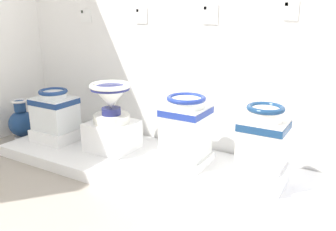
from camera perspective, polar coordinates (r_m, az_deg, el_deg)
name	(u,v)px	position (r m, az deg, el deg)	size (l,w,h in m)	color
display_platform	(178,172)	(2.81, 1.68, -9.16)	(3.27, 0.90, 0.09)	white
plinth_block_slender_white	(57,134)	(3.49, -17.65, -2.91)	(0.39, 0.35, 0.11)	white
antique_toilet_slender_white	(55,109)	(3.42, -18.00, 0.99)	(0.37, 0.30, 0.38)	white
plinth_block_tall_cobalt	(112,136)	(3.12, -9.05, -3.27)	(0.39, 0.37, 0.25)	white
antique_toilet_tall_cobalt	(111,99)	(3.02, -9.34, 2.69)	(0.35, 0.35, 0.34)	white
plinth_block_squat_floral	(185,159)	(2.84, 2.86, -7.08)	(0.37, 0.34, 0.07)	white
antique_toilet_squat_floral	(186,125)	(2.74, 2.94, -1.53)	(0.33, 0.33, 0.49)	white
plinth_block_broad_patterned	(260,175)	(2.58, 14.81, -9.30)	(0.34, 0.32, 0.14)	white
antique_toilet_broad_patterned	(263,136)	(2.47, 15.30, -3.23)	(0.31, 0.28, 0.43)	white
info_placard_first	(86,16)	(3.70, -13.29, 15.59)	(0.14, 0.01, 0.13)	white
info_placard_second	(141,15)	(3.27, -4.40, 15.99)	(0.12, 0.01, 0.14)	white
info_placard_third	(210,14)	(2.94, 6.88, 16.12)	(0.14, 0.01, 0.16)	white
info_placard_fourth	(291,10)	(2.74, 19.42, 15.92)	(0.11, 0.01, 0.14)	white
decorative_vase_spare	(22,122)	(3.89, -22.74, -1.04)	(0.26, 0.26, 0.41)	white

